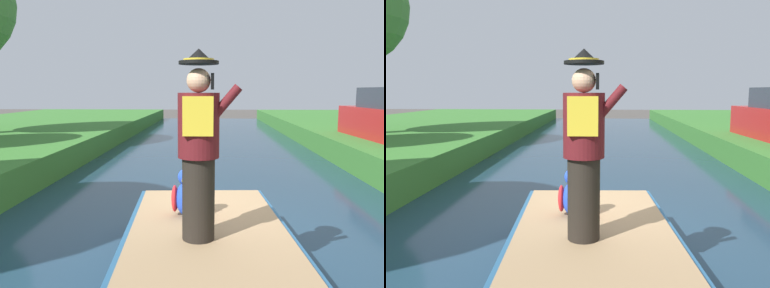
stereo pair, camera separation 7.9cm
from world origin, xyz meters
TOP-DOWN VIEW (x-y plane):
  - ground_plane at (0.00, 0.00)m, footprint 80.00×80.00m
  - canal_water at (0.00, 0.00)m, footprint 7.08×48.00m
  - boat at (0.00, -1.61)m, footprint 2.06×4.30m
  - person_pirate at (-0.11, -1.56)m, footprint 0.61×0.42m
  - parrot_plush at (-0.28, -0.84)m, footprint 0.36×0.34m

SIDE VIEW (x-z plane):
  - ground_plane at x=0.00m, z-range 0.00..0.00m
  - canal_water at x=0.00m, z-range 0.00..0.10m
  - boat at x=0.00m, z-range 0.10..0.71m
  - parrot_plush at x=-0.28m, z-range 0.67..1.24m
  - person_pirate at x=-0.11m, z-range 0.71..2.56m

